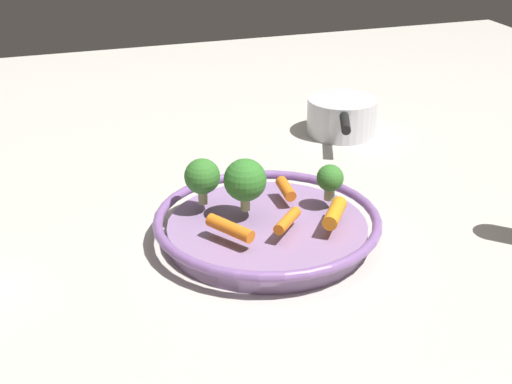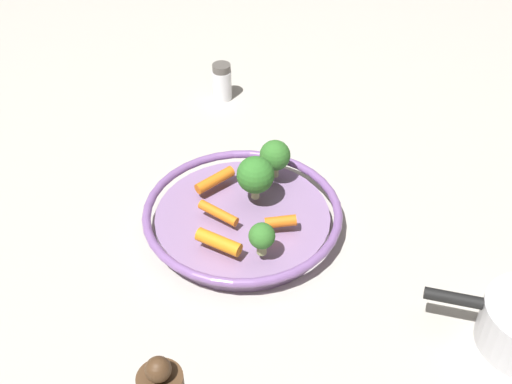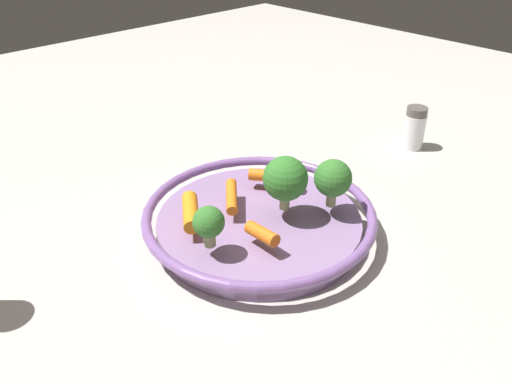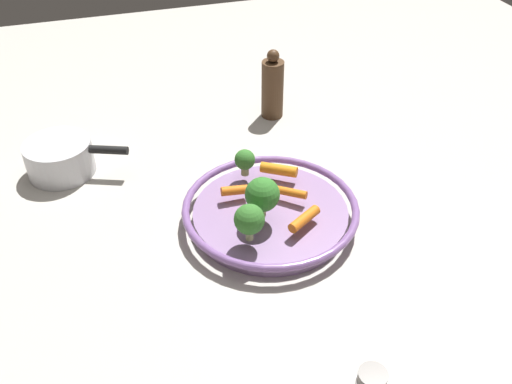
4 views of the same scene
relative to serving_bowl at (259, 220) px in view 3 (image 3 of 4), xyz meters
The scene contains 10 objects.
ground_plane 0.02m from the serving_bowl, ahead, with size 2.18×2.18×0.00m, color #B7B2A8.
serving_bowl is the anchor object (origin of this frame).
baby_carrot_center 0.07m from the serving_bowl, 138.67° to the left, with size 0.02×0.02×0.05m, color orange.
baby_carrot_near_rim 0.08m from the serving_bowl, 59.37° to the right, with size 0.02×0.02×0.07m, color orange.
baby_carrot_left 0.05m from the serving_bowl, 20.87° to the left, with size 0.01×0.01×0.07m, color orange.
baby_carrot_back 0.09m from the serving_bowl, 61.80° to the left, with size 0.02×0.02×0.07m, color orange.
broccoli_floret_mid 0.11m from the serving_bowl, 99.98° to the left, with size 0.04×0.04×0.05m.
broccoli_floret_edge 0.07m from the serving_bowl, 133.93° to the right, with size 0.06×0.06×0.07m.
broccoli_floret_large 0.11m from the serving_bowl, 129.38° to the right, with size 0.05×0.05×0.06m.
salt_shaker 0.37m from the serving_bowl, 90.50° to the right, with size 0.04×0.04×0.07m.
Camera 3 is at (-0.40, 0.39, 0.40)m, focal length 35.89 mm.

